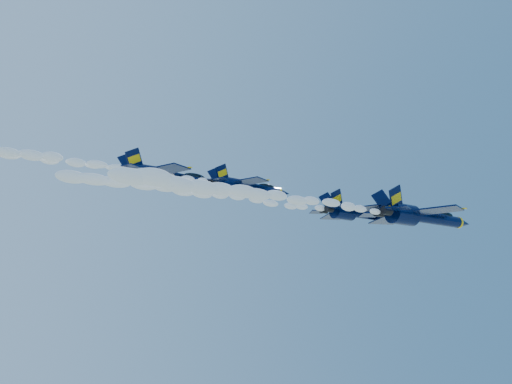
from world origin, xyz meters
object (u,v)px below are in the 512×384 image
jet_second (359,213)px  jet_fourth (167,176)px  jet_third (246,187)px  jet_lead (421,216)px

jet_second → jet_fourth: jet_fourth is taller
jet_fourth → jet_third: bearing=-7.3°
jet_fourth → jet_second: bearing=-23.7°
jet_lead → jet_second: jet_second is taller
jet_second → jet_fourth: bearing=156.3°
jet_third → jet_fourth: (-12.74, 1.63, 0.12)m
jet_lead → jet_second: 9.27m
jet_second → jet_third: jet_third is taller
jet_lead → jet_third: size_ratio=1.33×
jet_third → jet_fourth: bearing=172.7°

